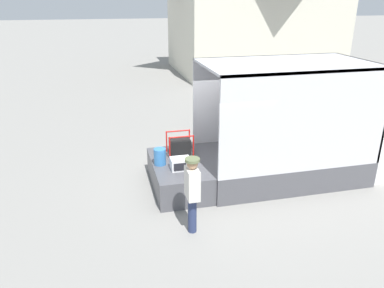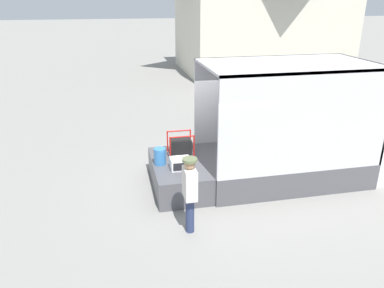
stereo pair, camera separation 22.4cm
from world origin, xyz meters
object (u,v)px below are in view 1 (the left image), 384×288
at_px(box_truck, 336,139).
at_px(worker_person, 192,188).
at_px(orange_bucket, 160,157).
at_px(portable_generator, 181,146).
at_px(microwave, 180,164).

distance_m(box_truck, worker_person, 5.02).
bearing_deg(orange_bucket, portable_generator, 41.01).
bearing_deg(portable_generator, box_truck, -7.35).
bearing_deg(worker_person, portable_generator, 83.32).
xyz_separation_m(box_truck, portable_generator, (-4.30, 0.55, -0.02)).
xyz_separation_m(box_truck, worker_person, (-4.60, -2.01, 0.09)).
distance_m(orange_bucket, worker_person, 2.04).
bearing_deg(box_truck, worker_person, -156.41).
height_order(portable_generator, orange_bucket, portable_generator).
distance_m(box_truck, microwave, 4.52).
bearing_deg(microwave, portable_generator, 77.79).
relative_size(box_truck, portable_generator, 9.56).
bearing_deg(microwave, orange_bucket, 139.23).
bearing_deg(orange_bucket, microwave, -40.77).
bearing_deg(portable_generator, orange_bucket, -138.99).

